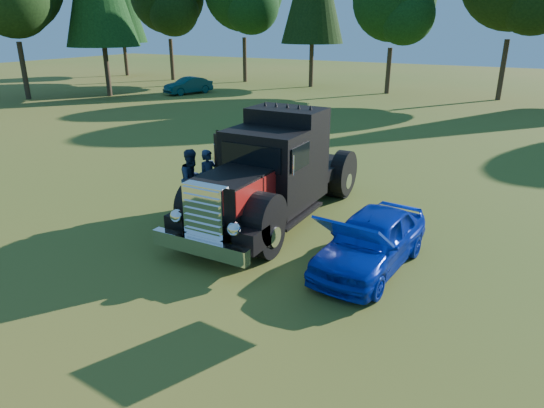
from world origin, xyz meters
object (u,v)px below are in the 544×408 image
Objects in this scene: distant_teal_car at (188,86)px; spectator_far at (193,180)px; diamond_t_truck at (272,176)px; hotrod_coupe at (371,240)px; spectator_near at (209,179)px.

spectator_far is at bearing -32.18° from distant_teal_car.
hotrod_coupe is at bearing -23.41° from diamond_t_truck.
diamond_t_truck is 3.91× the size of spectator_far.
diamond_t_truck is at bearing -27.58° from distant_teal_car.
hotrod_coupe is 5.61m from spectator_near.
hotrod_coupe is 2.40× the size of spectator_near.
distant_teal_car is (-21.43, 20.91, -0.04)m from hotrod_coupe.
distant_teal_car is at bearing 52.73° from spectator_far.
hotrod_coupe is at bearing -88.51° from spectator_near.
spectator_far reaches higher than distant_teal_car.
spectator_near is 0.51m from spectator_far.
diamond_t_truck reaches higher than hotrod_coupe.
hotrod_coupe reaches higher than spectator_near.
diamond_t_truck is 1.89× the size of distant_teal_car.
spectator_near is at bearing 179.81° from diamond_t_truck.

